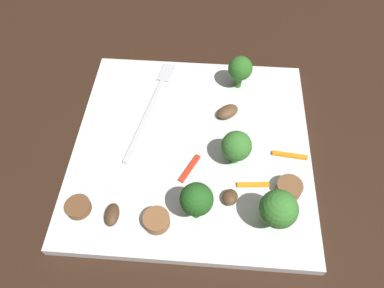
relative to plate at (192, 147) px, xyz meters
The scene contains 16 objects.
ground_plane 0.01m from the plate, ahead, with size 1.40×1.40×0.00m, color black.
plate is the anchor object (origin of this frame).
fork 0.09m from the plate, 41.49° to the left, with size 0.18×0.05×0.00m.
broccoli_floret_0 0.07m from the plate, 110.43° to the right, with size 0.04×0.04×0.05m.
broccoli_floret_1 0.11m from the plate, behind, with size 0.04×0.04×0.06m.
broccoli_floret_2 0.13m from the plate, 28.58° to the right, with size 0.03×0.03×0.05m.
broccoli_floret_3 0.15m from the plate, 136.02° to the right, with size 0.04×0.04×0.06m.
sausage_slice_0 0.16m from the plate, 129.28° to the left, with size 0.03×0.03×0.01m, color brown.
sausage_slice_1 0.11m from the plate, 164.21° to the left, with size 0.03×0.03×0.01m, color brown.
sausage_slice_2 0.13m from the plate, 116.65° to the right, with size 0.03×0.03×0.01m, color brown.
mushroom_0 0.07m from the plate, 40.61° to the right, with size 0.03×0.02×0.01m, color brown.
mushroom_1 0.09m from the plate, 146.69° to the right, with size 0.02×0.02×0.01m, color #4C331E.
mushroom_2 0.13m from the plate, 142.43° to the left, with size 0.03×0.02×0.01m, color #4C331E.
pepper_strip_0 0.04m from the plate, behind, with size 0.04×0.01×0.00m, color red.
pepper_strip_1 0.12m from the plate, 94.49° to the right, with size 0.04×0.01×0.00m, color orange.
pepper_strip_2 0.09m from the plate, 125.40° to the right, with size 0.04×0.01×0.00m, color orange.
Camera 1 is at (-0.26, -0.02, 0.39)m, focal length 33.76 mm.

